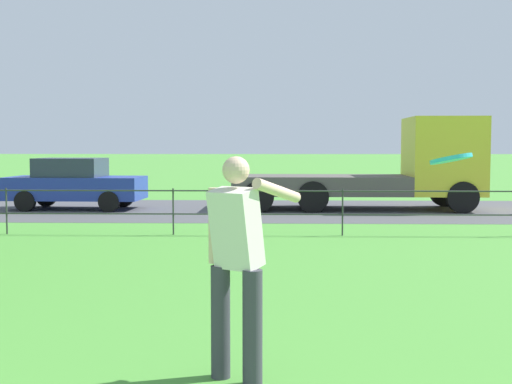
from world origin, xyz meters
The scene contains 6 objects.
street_strip centered at (0.00, 19.67, 0.00)m, with size 80.00×6.96×0.01m, color #4C4C51.
park_fence centered at (0.00, 14.08, 0.67)m, with size 32.63×0.04×1.00m.
person_thrower centered at (0.09, 5.21, 0.99)m, with size 0.78×0.67×1.83m.
frisbee centered at (1.53, 4.25, 1.83)m, with size 0.38×0.38×0.08m.
car_blue_right centered at (-5.67, 19.76, 0.78)m, with size 4.06×1.93×1.54m.
flatbed_truck_center centered at (3.89, 19.99, 1.22)m, with size 7.32×2.49×2.75m.
Camera 1 is at (0.41, -0.12, 1.92)m, focal length 46.92 mm.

